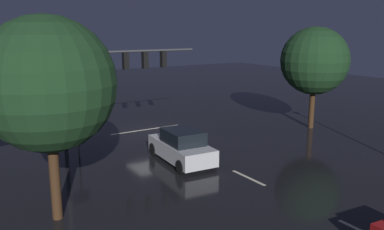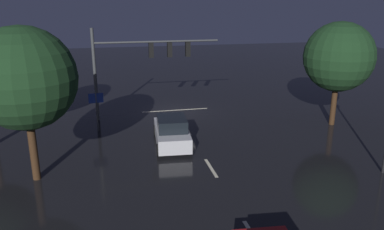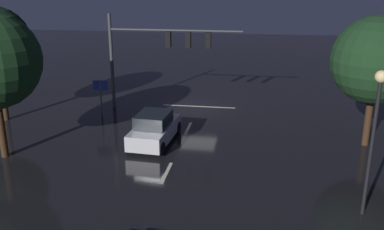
% 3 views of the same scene
% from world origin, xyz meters
% --- Properties ---
extents(ground_plane, '(80.00, 80.00, 0.00)m').
position_xyz_m(ground_plane, '(0.00, 0.00, 0.00)').
color(ground_plane, black).
extents(traffic_signal_assembly, '(8.63, 0.47, 6.28)m').
position_xyz_m(traffic_signal_assembly, '(2.43, 0.66, 4.29)').
color(traffic_signal_assembly, '#383A3D').
rests_on(traffic_signal_assembly, ground_plane).
extents(lane_dash_far, '(0.16, 2.20, 0.01)m').
position_xyz_m(lane_dash_far, '(0.00, 4.00, 0.00)').
color(lane_dash_far, beige).
rests_on(lane_dash_far, ground_plane).
extents(lane_dash_mid, '(0.16, 2.20, 0.01)m').
position_xyz_m(lane_dash_mid, '(0.00, 10.00, 0.00)').
color(lane_dash_mid, beige).
rests_on(lane_dash_mid, ground_plane).
extents(stop_bar, '(5.00, 0.16, 0.01)m').
position_xyz_m(stop_bar, '(0.00, -0.52, 0.00)').
color(stop_bar, beige).
rests_on(stop_bar, ground_plane).
extents(car_approaching, '(2.16, 4.47, 1.70)m').
position_xyz_m(car_approaching, '(1.40, 6.46, 0.80)').
color(car_approaching, '#B7B7BC').
rests_on(car_approaching, ground_plane).
extents(route_sign, '(0.90, 0.19, 2.52)m').
position_xyz_m(route_sign, '(5.60, 3.09, 1.82)').
color(route_sign, '#383A3D').
rests_on(route_sign, ground_plane).
extents(tree_left_near, '(4.47, 4.47, 6.78)m').
position_xyz_m(tree_left_near, '(-9.71, 5.02, 4.53)').
color(tree_left_near, '#382314').
rests_on(tree_left_near, ground_plane).
extents(tree_right_near, '(4.58, 4.58, 7.11)m').
position_xyz_m(tree_right_near, '(8.33, 9.41, 4.80)').
color(tree_right_near, '#382314').
rests_on(tree_right_near, ground_plane).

